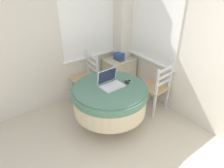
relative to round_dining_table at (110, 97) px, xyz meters
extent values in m
cube|color=beige|center=(-0.92, 1.17, 0.73)|extent=(4.20, 0.06, 2.55)
cube|color=white|center=(0.35, 1.14, 0.95)|extent=(1.10, 0.01, 1.42)
cube|color=white|center=(0.35, 1.11, 0.22)|extent=(1.18, 0.07, 0.02)
cube|color=white|center=(1.17, 0.31, 0.95)|extent=(0.01, 1.10, 1.42)
cube|color=white|center=(1.14, 0.31, 0.22)|extent=(0.07, 1.18, 0.02)
cube|color=beige|center=(1.04, 1.00, 0.73)|extent=(0.28, 0.28, 2.55)
cylinder|color=#4C3D2D|center=(0.00, 0.00, -0.53)|extent=(0.36, 0.36, 0.03)
cylinder|color=#4C3D2D|center=(0.00, 0.00, -0.18)|extent=(0.11, 0.11, 0.68)
cylinder|color=beige|center=(0.00, 0.00, -0.03)|extent=(1.13, 1.13, 0.39)
cylinder|color=#4C7560|center=(0.00, 0.00, 0.11)|extent=(1.15, 1.15, 0.10)
cylinder|color=#4C7560|center=(0.00, 0.00, 0.17)|extent=(1.10, 1.10, 0.02)
cube|color=silver|center=(0.04, -0.01, 0.19)|extent=(0.36, 0.24, 0.02)
cube|color=silver|center=(0.04, 0.00, 0.20)|extent=(0.31, 0.15, 0.00)
cube|color=silver|center=(0.03, 0.12, 0.31)|extent=(0.35, 0.05, 0.23)
cube|color=#192338|center=(0.03, 0.11, 0.31)|extent=(0.31, 0.04, 0.20)
ellipsoid|color=black|center=(0.28, -0.06, 0.20)|extent=(0.06, 0.10, 0.05)
cube|color=#B2B7BC|center=(0.35, -0.03, 0.18)|extent=(0.07, 0.11, 0.01)
cube|color=black|center=(0.35, -0.03, 0.19)|extent=(0.06, 0.08, 0.00)
cube|color=tan|center=(0.04, 0.90, -0.10)|extent=(0.43, 0.43, 0.02)
cube|color=silver|center=(-0.14, 1.08, -0.32)|extent=(0.03, 0.03, 0.44)
cube|color=silver|center=(-0.15, 0.71, -0.32)|extent=(0.03, 0.03, 0.44)
cube|color=silver|center=(0.23, 1.08, -0.32)|extent=(0.03, 0.03, 0.44)
cube|color=silver|center=(0.23, 0.71, -0.32)|extent=(0.03, 0.03, 0.44)
cube|color=silver|center=(0.23, 1.08, 0.14)|extent=(0.03, 0.03, 0.46)
cube|color=silver|center=(0.23, 0.71, 0.14)|extent=(0.03, 0.03, 0.46)
cube|color=silver|center=(0.23, 0.89, 0.32)|extent=(0.03, 0.37, 0.04)
cube|color=silver|center=(0.23, 0.89, 0.20)|extent=(0.03, 0.37, 0.04)
cube|color=silver|center=(0.23, 0.89, 0.08)|extent=(0.03, 0.37, 0.04)
cube|color=tan|center=(0.89, -0.08, -0.10)|extent=(0.46, 0.47, 0.02)
cube|color=silver|center=(1.06, 0.13, -0.32)|extent=(0.04, 0.04, 0.44)
cube|color=silver|center=(0.69, 0.09, -0.32)|extent=(0.04, 0.04, 0.44)
cube|color=silver|center=(1.09, -0.25, -0.32)|extent=(0.04, 0.04, 0.44)
cube|color=silver|center=(0.73, -0.28, -0.32)|extent=(0.04, 0.04, 0.44)
cube|color=silver|center=(1.09, -0.25, 0.14)|extent=(0.03, 0.03, 0.46)
cube|color=silver|center=(0.73, -0.28, 0.14)|extent=(0.03, 0.03, 0.46)
cube|color=silver|center=(0.91, -0.27, 0.32)|extent=(0.37, 0.06, 0.04)
cube|color=silver|center=(0.91, -0.27, 0.20)|extent=(0.37, 0.06, 0.04)
cube|color=silver|center=(0.91, -0.27, 0.08)|extent=(0.37, 0.06, 0.04)
cube|color=beige|center=(0.86, 0.87, -0.22)|extent=(0.56, 0.46, 0.65)
cube|color=beige|center=(0.86, 0.87, 0.11)|extent=(0.58, 0.49, 0.02)
cube|color=beige|center=(0.86, 0.64, 0.00)|extent=(0.49, 0.01, 0.18)
sphere|color=olive|center=(0.86, 0.63, 0.00)|extent=(0.02, 0.02, 0.02)
cube|color=beige|center=(0.86, 0.64, -0.22)|extent=(0.49, 0.01, 0.18)
sphere|color=olive|center=(0.86, 0.63, -0.22)|extent=(0.02, 0.02, 0.02)
cube|color=beige|center=(0.86, 0.64, -0.44)|extent=(0.49, 0.01, 0.18)
sphere|color=olive|center=(0.86, 0.63, -0.44)|extent=(0.02, 0.02, 0.02)
cube|color=#2D4C93|center=(0.86, 0.88, 0.18)|extent=(0.17, 0.16, 0.12)
cube|color=#3F3F44|center=(0.82, 0.84, 0.13)|extent=(0.13, 0.24, 0.02)
camera|label=1|loc=(-1.47, -2.08, 1.72)|focal=32.00mm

